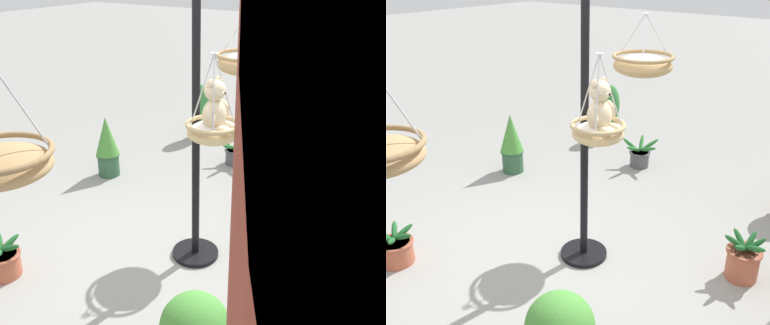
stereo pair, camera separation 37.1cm
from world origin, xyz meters
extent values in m
plane|color=gray|center=(0.00, 0.00, 0.00)|extent=(40.00, 40.00, 0.00)
cylinder|color=black|center=(-0.21, 0.03, 1.18)|extent=(0.07, 0.07, 2.35)
cylinder|color=black|center=(-0.21, 0.03, 0.02)|extent=(0.44, 0.44, 0.04)
ellipsoid|color=tan|center=(-0.06, 0.28, 1.35)|extent=(0.41, 0.41, 0.16)
torus|color=tan|center=(-0.06, 0.28, 1.42)|extent=(0.44, 0.44, 0.04)
ellipsoid|color=silver|center=(-0.06, 0.28, 1.37)|extent=(0.36, 0.36, 0.13)
cylinder|color=#B7B7BC|center=(0.02, 0.33, 1.69)|extent=(0.18, 0.11, 0.55)
cylinder|color=#B7B7BC|center=(-0.14, 0.33, 1.69)|extent=(0.18, 0.11, 0.55)
cylinder|color=#B7B7BC|center=(-0.06, 0.19, 1.69)|extent=(0.01, 0.20, 0.55)
torus|color=#B7B7BC|center=(-0.06, 0.28, 1.97)|extent=(0.06, 0.06, 0.01)
ellipsoid|color=beige|center=(-0.06, 0.29, 1.49)|extent=(0.21, 0.18, 0.25)
sphere|color=beige|center=(-0.06, 0.29, 1.69)|extent=(0.20, 0.20, 0.17)
ellipsoid|color=beige|center=(-0.06, 0.35, 1.68)|extent=(0.09, 0.08, 0.05)
sphere|color=black|center=(-0.06, 0.38, 1.68)|extent=(0.02, 0.02, 0.02)
sphere|color=beige|center=(-0.12, 0.29, 1.76)|extent=(0.06, 0.06, 0.06)
sphere|color=beige|center=(0.00, 0.29, 1.76)|extent=(0.06, 0.06, 0.06)
ellipsoid|color=beige|center=(-0.17, 0.32, 1.53)|extent=(0.07, 0.12, 0.16)
ellipsoid|color=beige|center=(0.05, 0.32, 1.53)|extent=(0.07, 0.12, 0.16)
ellipsoid|color=beige|center=(-0.12, 0.38, 1.40)|extent=(0.08, 0.15, 0.08)
ellipsoid|color=beige|center=(0.00, 0.38, 1.40)|extent=(0.08, 0.15, 0.08)
ellipsoid|color=tan|center=(-1.07, 0.06, 1.67)|extent=(0.56, 0.56, 0.19)
torus|color=#97794E|center=(-1.07, 0.06, 1.76)|extent=(0.58, 0.58, 0.04)
ellipsoid|color=silver|center=(-1.07, 0.06, 1.69)|extent=(0.49, 0.49, 0.16)
cylinder|color=#B7B7BC|center=(-0.96, 0.12, 1.95)|extent=(0.24, 0.14, 0.39)
cylinder|color=#B7B7BC|center=(-1.18, 0.12, 1.95)|extent=(0.24, 0.14, 0.39)
cylinder|color=#B7B7BC|center=(-1.07, -0.07, 1.95)|extent=(0.01, 0.27, 0.39)
torus|color=#B7B7BC|center=(-1.07, 0.06, 2.15)|extent=(0.06, 0.06, 0.01)
cylinder|color=#B7B7BC|center=(1.38, -0.11, 1.92)|extent=(0.24, 0.15, 0.58)
cylinder|color=#BC6042|center=(-2.92, -1.57, 0.12)|extent=(0.24, 0.24, 0.23)
torus|color=#A9573B|center=(-2.92, -1.57, 0.22)|extent=(0.27, 0.27, 0.03)
cylinder|color=#382819|center=(-2.92, -1.57, 0.22)|extent=(0.21, 0.21, 0.03)
ellipsoid|color=#38843D|center=(-2.92, -1.57, 0.54)|extent=(0.28, 0.28, 0.61)
cylinder|color=#AD563D|center=(-0.83, 1.33, 0.14)|extent=(0.28, 0.28, 0.28)
torus|color=#9C4E37|center=(-0.83, 1.33, 0.27)|extent=(0.32, 0.32, 0.03)
cylinder|color=#382819|center=(-0.83, 1.33, 0.27)|extent=(0.25, 0.25, 0.03)
ellipsoid|color=#1E5B28|center=(-0.74, 1.31, 0.35)|extent=(0.21, 0.09, 0.15)
ellipsoid|color=#1E5B28|center=(-0.79, 1.42, 0.36)|extent=(0.12, 0.21, 0.12)
ellipsoid|color=#1E5B28|center=(-0.88, 1.40, 0.34)|extent=(0.16, 0.18, 0.16)
ellipsoid|color=#1E5B28|center=(-0.91, 1.34, 0.35)|extent=(0.20, 0.07, 0.15)
ellipsoid|color=#1E5B28|center=(-0.88, 1.26, 0.35)|extent=(0.16, 0.20, 0.14)
ellipsoid|color=#1E5B28|center=(-0.80, 1.25, 0.35)|extent=(0.11, 0.21, 0.14)
cylinder|color=#AD563D|center=(0.96, -1.25, 0.11)|extent=(0.30, 0.30, 0.22)
torus|color=#9C4E37|center=(0.96, -1.25, 0.21)|extent=(0.33, 0.33, 0.03)
cylinder|color=#382819|center=(0.96, -1.25, 0.21)|extent=(0.26, 0.26, 0.03)
ellipsoid|color=#1E5B28|center=(1.02, -1.18, 0.29)|extent=(0.17, 0.19, 0.13)
ellipsoid|color=#1E5B28|center=(0.93, -1.16, 0.30)|extent=(0.12, 0.21, 0.12)
ellipsoid|color=#1E5B28|center=(0.87, -1.24, 0.29)|extent=(0.21, 0.08, 0.13)
ellipsoid|color=#1E5B28|center=(0.91, -1.33, 0.29)|extent=(0.16, 0.20, 0.13)
cylinder|color=#4C4C51|center=(-2.29, -0.62, 0.10)|extent=(0.25, 0.25, 0.21)
torus|color=#444449|center=(-2.29, -0.62, 0.20)|extent=(0.29, 0.29, 0.03)
cylinder|color=#382819|center=(-2.29, -0.62, 0.19)|extent=(0.22, 0.22, 0.03)
ellipsoid|color=#28702D|center=(-2.15, -0.64, 0.29)|extent=(0.30, 0.09, 0.16)
ellipsoid|color=#28702D|center=(-2.25, -0.49, 0.29)|extent=(0.12, 0.30, 0.16)
ellipsoid|color=#28702D|center=(-2.40, -0.55, 0.29)|extent=(0.27, 0.20, 0.18)
ellipsoid|color=#28702D|center=(-2.41, -0.68, 0.29)|extent=(0.28, 0.17, 0.18)
ellipsoid|color=#28702D|center=(-2.26, -0.74, 0.28)|extent=(0.11, 0.28, 0.21)
cylinder|color=#2D5638|center=(-1.10, -1.86, 0.15)|extent=(0.28, 0.28, 0.29)
torus|color=#294E32|center=(-1.10, -1.86, 0.28)|extent=(0.31, 0.31, 0.03)
cylinder|color=#382819|center=(-1.10, -1.86, 0.28)|extent=(0.24, 0.24, 0.03)
cone|color=#478E38|center=(-1.10, -1.86, 0.54)|extent=(0.30, 0.30, 0.50)
camera|label=1|loc=(2.83, 1.93, 2.60)|focal=42.21mm
camera|label=2|loc=(2.62, 2.23, 2.60)|focal=42.21mm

